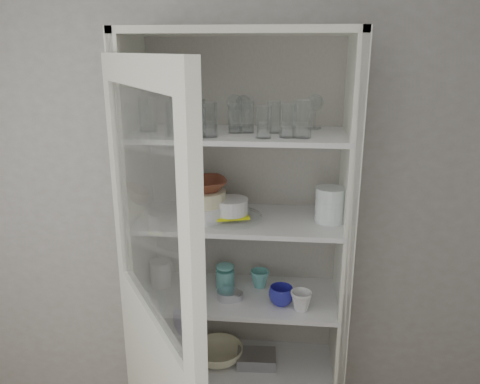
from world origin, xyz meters
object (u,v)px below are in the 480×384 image
Objects in this scene: cream_dish at (218,354)px; mug_teal at (260,279)px; mug_blue at (281,296)px; white_canister at (161,273)px; cream_bowl at (203,197)px; teal_jar at (225,277)px; goblet_3 at (315,110)px; plate_stack_front at (203,211)px; tin_box at (256,359)px; cupboard_door at (157,366)px; plate_stack_back at (200,202)px; goblet_0 at (178,108)px; grey_bowl_stack at (330,205)px; mug_white at (301,301)px; goblet_2 at (243,110)px; glass_platter at (231,217)px; yellow_trivet at (231,214)px; white_ramekin at (231,206)px; goblet_1 at (235,110)px; measuring_cups at (228,295)px; pantry_cabinet at (241,272)px; terracotta_bowl at (203,185)px.

mug_teal is at bearing 19.32° from cream_dish.
white_canister is at bearing 162.71° from mug_blue.
teal_jar is at bearing 46.39° from cream_bowl.
teal_jar is at bearing -170.61° from goblet_3.
plate_stack_front reaches higher than tin_box.
cupboard_door is at bearing -103.23° from cream_dish.
cupboard_door is 15.67× the size of white_canister.
tin_box is at bearing -20.48° from plate_stack_back.
goblet_0 is 1.32m from tin_box.
mug_teal is 0.46m from cream_dish.
plate_stack_back is at bearing 159.52° from tin_box.
tin_box is (-0.32, 0.01, -0.85)m from grey_bowl_stack.
mug_white is at bearing -29.90° from tin_box.
goblet_3 is at bearing 0.98° from goblet_2.
goblet_2 is 1.25m from cream_dish.
goblet_2 reaches higher than glass_platter.
yellow_trivet is 0.52m from white_canister.
yellow_trivet is 0.76× the size of tin_box.
white_ramekin is (0.00, 0.00, 0.05)m from glass_platter.
goblet_0 is 0.56m from yellow_trivet.
white_ramekin reaches higher than mug_white.
cream_dish is (0.30, -0.05, -0.42)m from white_canister.
goblet_0 is 1.06m from mug_white.
plate_stack_front is 0.13m from glass_platter.
goblet_2 is at bearing 1.53° from goblet_0.
goblet_1 is at bearing 43.54° from teal_jar.
yellow_trivet is (0.13, 0.01, -0.01)m from plate_stack_front.
goblet_0 is 0.27m from goblet_1.
mug_teal is at bearing 149.77° from mug_white.
white_ramekin is (0.26, -0.14, -0.43)m from goblet_0.
mug_blue is at bearing -34.64° from tin_box.
cream_bowl reaches higher than cream_dish.
cupboard_door reaches higher than cream_dish.
goblet_1 is 1.27m from tin_box.
goblet_0 is 0.84m from white_canister.
glass_platter is at bearing 68.19° from measuring_cups.
mug_white is at bearing -34.29° from goblet_1.
pantry_cabinet reaches higher than mug_white.
plate_stack_back is at bearing 105.53° from terracotta_bowl.
goblet_2 is 0.50m from plate_stack_front.
white_ramekin reaches higher than teal_jar.
white_ramekin is 1.61× the size of mug_white.
glass_platter is 0.01m from yellow_trivet.
cream_bowl is at bearing 138.16° from cupboard_door.
goblet_1 is 0.86× the size of tin_box.
goblet_3 is 1.72× the size of mug_white.
goblet_3 is at bearing 17.76° from cream_bowl.
terracotta_bowl reaches higher than plate_stack_back.
cream_bowl is at bearing -176.81° from white_ramekin.
mug_white is at bearing -14.29° from white_canister.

